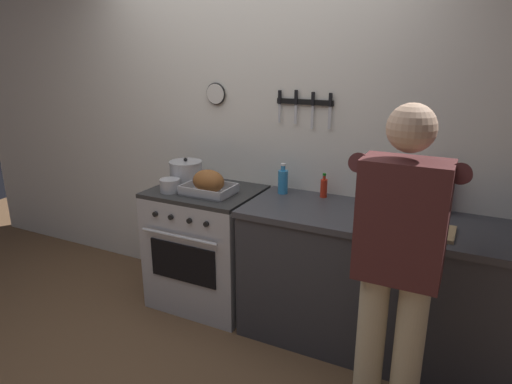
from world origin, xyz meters
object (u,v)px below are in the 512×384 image
person_cook (399,257)px  cutting_board (420,229)px  roasting_pan (209,183)px  saucepan (170,185)px  stock_pot (186,173)px  stove (207,246)px  bottle_wine_red (445,192)px  bottle_hot_sauce (324,188)px  bottle_dish_soap (283,181)px

person_cook → cutting_board: (0.03, 0.51, -0.04)m
roasting_pan → saucepan: 0.29m
stock_pot → cutting_board: stock_pot is taller
stove → cutting_board: cutting_board is taller
saucepan → bottle_wine_red: (1.78, 0.40, 0.09)m
stock_pot → person_cook: bearing=-22.1°
bottle_wine_red → stock_pot: bearing=-173.5°
person_cook → bottle_hot_sauce: 1.07m
stock_pot → bottle_dish_soap: (0.73, 0.14, -0.00)m
roasting_pan → bottle_dish_soap: bottle_dish_soap is taller
stove → stock_pot: stock_pot is taller
roasting_pan → bottle_dish_soap: 0.52m
bottle_dish_soap → roasting_pan: bearing=-151.6°
person_cook → bottle_dish_soap: person_cook is taller
saucepan → roasting_pan: bearing=16.5°
bottle_dish_soap → stove: bearing=-162.1°
bottle_wine_red → bottle_dish_soap: bearing=-176.3°
cutting_board → bottle_hot_sauce: size_ratio=2.14×
bottle_dish_soap → cutting_board: bearing=-17.2°
saucepan → cutting_board: size_ratio=0.40×
stove → roasting_pan: bearing=-42.9°
saucepan → bottle_wine_red: size_ratio=0.43×
stove → cutting_board: 1.58m
roasting_pan → stock_pot: stock_pot is taller
cutting_board → bottle_dish_soap: bearing=162.8°
saucepan → bottle_hot_sauce: bottle_hot_sauce is taller
bottle_dish_soap → saucepan: bearing=-155.8°
stove → roasting_pan: 0.54m
person_cook → bottle_dish_soap: (-0.93, 0.81, 0.04)m
person_cook → saucepan: person_cook is taller
bottle_wine_red → bottle_hot_sauce: bottle_wine_red is taller
saucepan → bottle_hot_sauce: (1.02, 0.37, 0.02)m
bottle_wine_red → saucepan: bearing=-167.4°
stock_pot → bottle_hot_sauce: 1.03m
bottle_wine_red → bottle_dish_soap: size_ratio=1.55×
stove → bottle_hot_sauce: bottle_hot_sauce is taller
bottle_dish_soap → stock_pot: bearing=-169.4°
stock_pot → cutting_board: (1.69, -0.16, -0.08)m
cutting_board → bottle_wine_red: 0.40m
bottle_hot_sauce → bottle_wine_red: bearing=1.8°
stock_pot → bottle_wine_red: bottle_wine_red is taller
stock_pot → bottle_dish_soap: size_ratio=1.13×
cutting_board → person_cook: bearing=-93.6°
bottle_wine_red → roasting_pan: bearing=-168.2°
saucepan → cutting_board: bearing=1.0°
stove → cutting_board: (1.50, -0.12, 0.46)m
saucepan → person_cook: bearing=-16.1°
roasting_pan → bottle_wine_red: 1.54m
saucepan → cutting_board: 1.70m
roasting_pan → bottle_wine_red: (1.51, 0.32, 0.06)m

